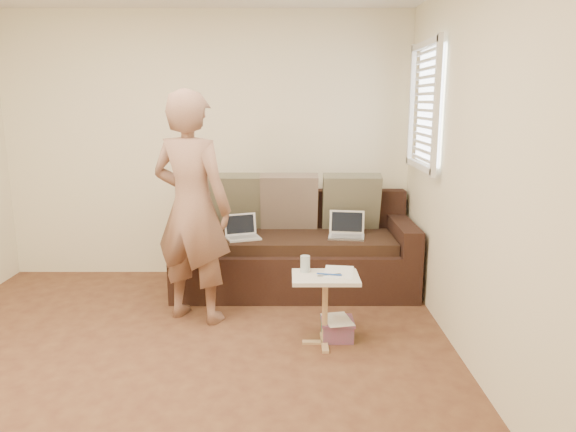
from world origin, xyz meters
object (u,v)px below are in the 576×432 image
object	(u,v)px
person	(192,208)
striped_box	(337,329)
drinking_glass	(305,264)
side_table	(325,310)
sofa	(294,245)
laptop_silver	(346,238)
laptop_white	(243,239)

from	to	relation	value
person	striped_box	xyz separation A→B (m)	(1.12, -0.39, -0.84)
person	drinking_glass	size ratio (longest dim) A/B	15.35
side_table	drinking_glass	bearing A→B (deg)	148.69
side_table	drinking_glass	size ratio (longest dim) A/B	4.37
sofa	side_table	world-z (taller)	sofa
laptop_silver	striped_box	xyz separation A→B (m)	(-0.17, -1.01, -0.44)
laptop_silver	striped_box	distance (m)	1.11
person	side_table	world-z (taller)	person
laptop_silver	side_table	size ratio (longest dim) A/B	0.62
sofa	side_table	size ratio (longest dim) A/B	4.20
sofa	striped_box	distance (m)	1.21
person	side_table	bearing A→B (deg)	176.94
striped_box	side_table	bearing A→B (deg)	-139.42
side_table	person	bearing A→B (deg)	154.87
laptop_white	side_table	bearing A→B (deg)	-77.32
laptop_white	striped_box	distance (m)	1.31
laptop_silver	striped_box	world-z (taller)	laptop_silver
laptop_silver	laptop_white	xyz separation A→B (m)	(-0.94, -0.04, 0.00)
sofa	laptop_white	world-z (taller)	sofa
laptop_white	striped_box	xyz separation A→B (m)	(0.77, -0.96, -0.44)
person	laptop_silver	bearing A→B (deg)	-132.52
sofa	striped_box	size ratio (longest dim) A/B	9.02
laptop_white	drinking_glass	world-z (taller)	drinking_glass
sofa	striped_box	xyz separation A→B (m)	(0.31, -1.12, -0.35)
side_table	laptop_silver	bearing A→B (deg)	76.27
laptop_silver	drinking_glass	distance (m)	1.09
striped_box	drinking_glass	bearing A→B (deg)	179.95
side_table	striped_box	bearing A→B (deg)	40.58
laptop_white	drinking_glass	size ratio (longest dim) A/B	2.46
sofa	laptop_white	distance (m)	0.50
striped_box	laptop_silver	bearing A→B (deg)	80.62
person	striped_box	bearing A→B (deg)	-177.24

